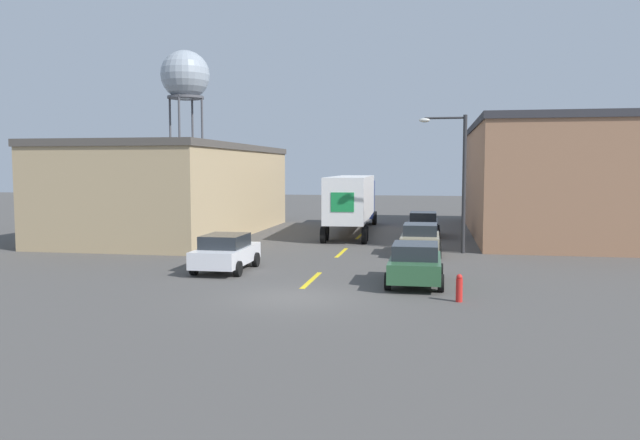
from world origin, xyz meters
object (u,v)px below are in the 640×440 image
parked_car_right_far (423,224)px  street_lamp (458,172)px  parked_car_right_near (415,263)px  water_tower (185,77)px  fire_hydrant (459,288)px  parked_car_left_near (226,252)px  semi_truck (353,198)px  parked_car_right_mid (420,239)px

parked_car_right_far → street_lamp: size_ratio=0.59×
parked_car_right_near → water_tower: (-31.36, 54.18, 15.38)m
fire_hydrant → water_tower: bearing=120.0°
parked_car_right_near → parked_car_left_near: bearing=167.9°
parked_car_right_far → parked_car_right_near: bearing=-90.0°
semi_truck → street_lamp: bearing=-57.9°
parked_car_right_near → fire_hydrant: parked_car_right_near is taller
fire_hydrant → parked_car_left_near: bearing=154.6°
water_tower → parked_car_right_near: bearing=-59.9°
semi_truck → parked_car_right_near: (4.78, -18.80, -1.51)m
parked_car_left_near → water_tower: (-23.32, 52.45, 15.38)m
street_lamp → fire_hydrant: street_lamp is taller
street_lamp → fire_hydrant: bearing=-91.6°
parked_car_right_far → street_lamp: 8.54m
parked_car_right_near → street_lamp: (1.85, 9.25, 3.34)m
parked_car_right_mid → parked_car_left_near: same height
parked_car_left_near → water_tower: 59.42m
fire_hydrant → parked_car_right_near: bearing=118.3°
parked_car_right_mid → fire_hydrant: parked_car_right_mid is taller
parked_car_right_far → street_lamp: (1.85, -7.64, 3.34)m
semi_truck → street_lamp: 11.78m
parked_car_right_far → water_tower: water_tower is taller
semi_truck → street_lamp: (6.64, -9.55, 1.83)m
water_tower → street_lamp: 57.16m
water_tower → street_lamp: size_ratio=2.77×
semi_truck → parked_car_right_near: 19.46m
water_tower → fire_hydrant: 67.64m
parked_car_left_near → fire_hydrant: (9.55, -4.54, -0.35)m
semi_truck → parked_car_left_near: 17.45m
parked_car_right_far → parked_car_left_near: (-8.04, -15.16, 0.00)m
parked_car_right_near → street_lamp: size_ratio=0.59×
semi_truck → parked_car_right_mid: size_ratio=3.66×
parked_car_right_near → street_lamp: bearing=78.7°
parked_car_right_near → fire_hydrant: (1.51, -2.81, -0.35)m
semi_truck → water_tower: size_ratio=0.78×
street_lamp → parked_car_right_near: bearing=-101.3°
parked_car_right_mid → street_lamp: size_ratio=0.59×
semi_truck → parked_car_left_near: bearing=-103.5°
parked_car_right_mid → street_lamp: (1.85, 0.91, 3.34)m
parked_car_right_far → parked_car_right_near: 16.89m
fire_hydrant → parked_car_right_far: bearing=94.4°
parked_car_right_mid → fire_hydrant: (1.51, -11.14, -0.35)m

